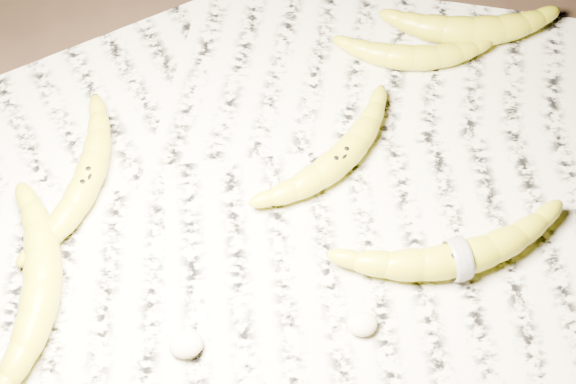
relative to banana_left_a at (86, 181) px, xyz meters
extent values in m
plane|color=black|center=(0.22, -0.08, -0.03)|extent=(3.00, 3.00, 0.00)
cube|color=beige|center=(0.20, -0.08, -0.02)|extent=(0.90, 0.70, 0.01)
torus|color=white|center=(0.39, -0.16, 0.00)|extent=(0.01, 0.05, 0.05)
ellipsoid|color=beige|center=(0.09, -0.21, -0.01)|extent=(0.04, 0.03, 0.02)
ellipsoid|color=beige|center=(0.28, -0.22, -0.01)|extent=(0.03, 0.03, 0.02)
camera|label=1|loc=(0.15, -0.50, 0.78)|focal=50.00mm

